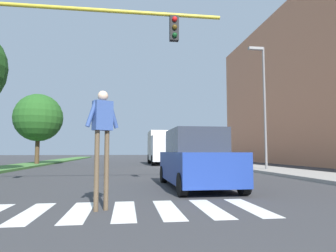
% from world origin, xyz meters
% --- Properties ---
extents(ground_plane, '(140.00, 140.00, 0.00)m').
position_xyz_m(ground_plane, '(0.00, 30.00, 0.00)').
color(ground_plane, '#38383A').
extents(crosswalk, '(5.85, 2.20, 0.01)m').
position_xyz_m(crosswalk, '(0.00, 6.80, 0.00)').
color(crosswalk, silver).
rests_on(crosswalk, ground_plane).
extents(median_strip, '(2.56, 64.00, 0.15)m').
position_xyz_m(median_strip, '(-8.00, 28.00, 0.07)').
color(median_strip, '#477A38').
rests_on(median_strip, ground_plane).
extents(tree_far, '(4.11, 4.11, 6.03)m').
position_xyz_m(tree_far, '(-7.58, 27.51, 4.11)').
color(tree_far, '#4C3823').
rests_on(tree_far, median_strip).
extents(sidewalk_right, '(3.00, 64.00, 0.15)m').
position_xyz_m(sidewalk_right, '(8.87, 28.00, 0.07)').
color(sidewalk_right, '#9E9991').
rests_on(sidewalk_right, ground_plane).
extents(street_lamp_right, '(1.02, 0.24, 7.50)m').
position_xyz_m(street_lamp_right, '(8.27, 17.53, 4.59)').
color(street_lamp_right, slate).
rests_on(street_lamp_right, sidewalk_right).
extents(pedestrian_performer, '(0.69, 0.45, 2.49)m').
position_xyz_m(pedestrian_performer, '(-0.48, 6.86, 1.66)').
color(pedestrian_performer, brown).
rests_on(pedestrian_performer, ground_plane).
extents(suv_crossing, '(2.01, 4.62, 1.97)m').
position_xyz_m(suv_crossing, '(2.37, 10.40, 0.93)').
color(suv_crossing, navy).
rests_on(suv_crossing, ground_plane).
extents(sedan_midblock, '(1.93, 4.19, 1.68)m').
position_xyz_m(sedan_midblock, '(3.68, 31.24, 0.78)').
color(sedan_midblock, gray).
rests_on(sedan_midblock, ground_plane).
extents(truck_box_delivery, '(2.40, 6.20, 3.10)m').
position_xyz_m(truck_box_delivery, '(3.32, 27.99, 1.63)').
color(truck_box_delivery, silver).
rests_on(truck_box_delivery, ground_plane).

